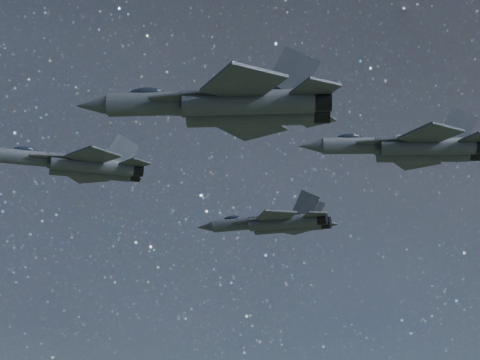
{
  "coord_description": "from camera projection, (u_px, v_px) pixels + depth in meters",
  "views": [
    {
      "loc": [
        0.05,
        -68.82,
        133.81
      ],
      "look_at": [
        -1.42,
        -0.29,
        155.71
      ],
      "focal_mm": 55.0,
      "sensor_mm": 36.0,
      "label": 1
    }
  ],
  "objects": [
    {
      "name": "jet_right",
      "position": [
        228.0,
        105.0,
        52.23
      ],
      "size": [
        19.15,
        13.59,
        4.87
      ],
      "rotation": [
        0.0,
        0.0,
        -0.04
      ],
      "color": "#30353C"
    },
    {
      "name": "jet_lead",
      "position": [
        78.0,
        164.0,
        71.84
      ],
      "size": [
        16.55,
        11.1,
        4.19
      ],
      "rotation": [
        0.0,
        0.0,
        0.32
      ],
      "color": "#30353C"
    },
    {
      "name": "jet_slot",
      "position": [
        409.0,
        147.0,
        70.53
      ],
      "size": [
        18.33,
        13.09,
        4.69
      ],
      "rotation": [
        0.0,
        0.0,
        -0.01
      ],
      "color": "#30353C"
    },
    {
      "name": "jet_left",
      "position": [
        275.0,
        223.0,
        94.5
      ],
      "size": [
        18.78,
        12.61,
        4.74
      ],
      "rotation": [
        0.0,
        0.0,
        -0.31
      ],
      "color": "#30353C"
    }
  ]
}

